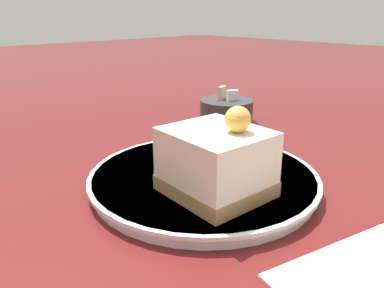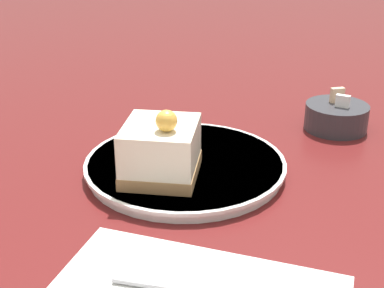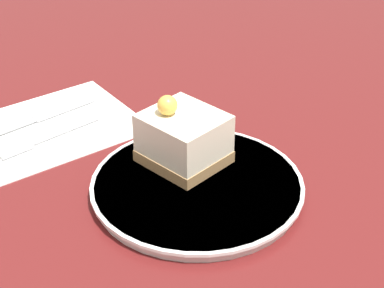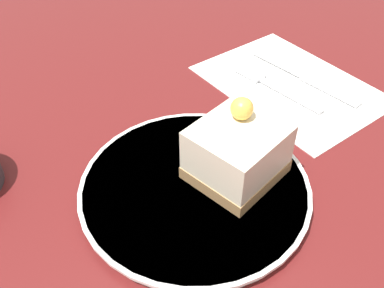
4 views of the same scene
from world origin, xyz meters
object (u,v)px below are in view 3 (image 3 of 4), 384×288
plate (197,187)px  fork (41,139)px  cake_slice (183,138)px  knife (46,115)px

plate → fork: size_ratio=1.64×
cake_slice → knife: 0.24m
plate → knife: bearing=-0.2°
cake_slice → knife: size_ratio=0.51×
plate → cake_slice: 0.06m
cake_slice → plate: bearing=153.4°
cake_slice → fork: bearing=23.5°
cake_slice → fork: cake_slice is taller
knife → plate: bearing=-171.2°
cake_slice → knife: bearing=9.5°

